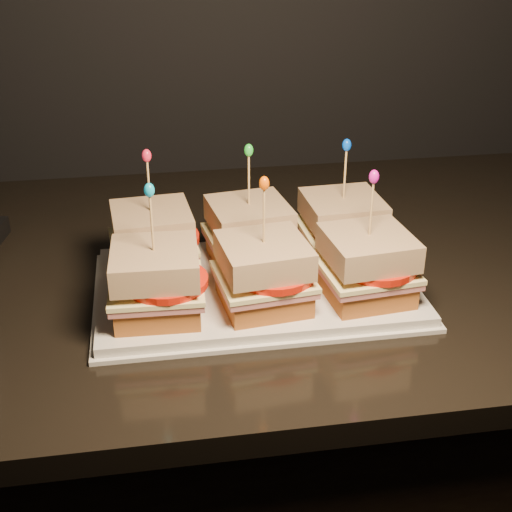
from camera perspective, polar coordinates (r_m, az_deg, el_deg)
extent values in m
cube|color=black|center=(1.37, 11.57, -16.64)|extent=(2.43, 0.71, 0.87)
cube|color=black|center=(1.12, 13.69, 0.29)|extent=(2.47, 0.75, 0.03)
cube|color=silver|center=(0.94, 0.00, -2.49)|extent=(0.41, 0.25, 0.02)
cube|color=silver|center=(0.94, 0.00, -2.81)|extent=(0.42, 0.27, 0.01)
cube|color=brown|center=(0.97, -8.14, -0.22)|extent=(0.11, 0.11, 0.03)
cube|color=#BB6161|center=(0.96, -8.21, 0.72)|extent=(0.12, 0.11, 0.01)
cube|color=#F8EE9F|center=(0.96, -8.24, 1.09)|extent=(0.12, 0.12, 0.01)
cylinder|color=red|center=(0.95, -7.53, 1.39)|extent=(0.10, 0.10, 0.01)
cube|color=#5D2C11|center=(0.95, -8.35, 2.68)|extent=(0.11, 0.11, 0.03)
cylinder|color=tan|center=(0.93, -8.55, 5.33)|extent=(0.00, 0.00, 0.09)
ellipsoid|color=#EA1F3E|center=(0.91, -8.74, 7.95)|extent=(0.01, 0.01, 0.02)
cube|color=brown|center=(0.98, -0.55, 0.34)|extent=(0.11, 0.11, 0.03)
cube|color=#BB6161|center=(0.97, -0.55, 1.28)|extent=(0.12, 0.12, 0.01)
cube|color=#F8EE9F|center=(0.97, -0.55, 1.65)|extent=(0.12, 0.12, 0.01)
cylinder|color=red|center=(0.96, 0.21, 1.95)|extent=(0.10, 0.10, 0.01)
cube|color=#5D2C11|center=(0.96, -0.56, 3.23)|extent=(0.11, 0.11, 0.03)
cylinder|color=tan|center=(0.94, -0.57, 5.86)|extent=(0.00, 0.00, 0.09)
ellipsoid|color=green|center=(0.92, -0.59, 8.46)|extent=(0.01, 0.01, 0.02)
cube|color=brown|center=(1.01, 6.79, 0.88)|extent=(0.10, 0.10, 0.03)
cube|color=#BB6161|center=(1.00, 6.84, 1.79)|extent=(0.11, 0.11, 0.01)
cube|color=#F8EE9F|center=(0.99, 6.87, 2.15)|extent=(0.12, 0.11, 0.01)
cylinder|color=red|center=(0.99, 7.65, 2.45)|extent=(0.10, 0.10, 0.01)
cube|color=#5D2C11|center=(0.98, 6.96, 3.70)|extent=(0.11, 0.11, 0.03)
cylinder|color=tan|center=(0.96, 7.12, 6.27)|extent=(0.00, 0.00, 0.09)
ellipsoid|color=blue|center=(0.95, 7.27, 8.80)|extent=(0.01, 0.01, 0.02)
cube|color=brown|center=(0.87, -7.88, -3.73)|extent=(0.10, 0.10, 0.03)
cube|color=#BB6161|center=(0.86, -7.95, -2.72)|extent=(0.11, 0.11, 0.01)
cube|color=#F8EE9F|center=(0.86, -7.98, -2.31)|extent=(0.12, 0.11, 0.01)
cylinder|color=red|center=(0.85, -7.19, -2.01)|extent=(0.10, 0.10, 0.01)
cube|color=#5D2C11|center=(0.84, -8.11, -0.58)|extent=(0.11, 0.11, 0.03)
cylinder|color=tan|center=(0.82, -8.32, 2.33)|extent=(0.00, 0.00, 0.09)
ellipsoid|color=#0C9BC4|center=(0.80, -8.54, 5.24)|extent=(0.01, 0.01, 0.02)
cube|color=brown|center=(0.88, 0.61, -3.07)|extent=(0.11, 0.11, 0.03)
cube|color=#BB6161|center=(0.87, 0.62, -2.06)|extent=(0.12, 0.12, 0.01)
cube|color=#F8EE9F|center=(0.87, 0.62, -1.66)|extent=(0.12, 0.12, 0.01)
cylinder|color=red|center=(0.86, 1.48, -1.35)|extent=(0.10, 0.10, 0.01)
cube|color=#5D2C11|center=(0.85, 0.63, 0.06)|extent=(0.11, 0.11, 0.03)
cylinder|color=tan|center=(0.83, 0.64, 2.96)|extent=(0.00, 0.00, 0.09)
ellipsoid|color=#E85503|center=(0.81, 0.66, 5.84)|extent=(0.01, 0.01, 0.02)
cube|color=brown|center=(0.91, 8.73, -2.37)|extent=(0.11, 0.11, 0.03)
cube|color=#BB6161|center=(0.90, 8.81, -1.39)|extent=(0.12, 0.12, 0.01)
cube|color=#F8EE9F|center=(0.90, 8.84, -0.99)|extent=(0.12, 0.12, 0.01)
cylinder|color=red|center=(0.89, 9.72, -0.69)|extent=(0.10, 0.10, 0.01)
cube|color=#5D2C11|center=(0.88, 8.97, 0.68)|extent=(0.11, 0.11, 0.03)
cylinder|color=tan|center=(0.86, 9.20, 3.49)|extent=(0.00, 0.00, 0.09)
ellipsoid|color=#CC13A0|center=(0.85, 9.42, 6.28)|extent=(0.01, 0.01, 0.02)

